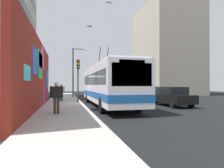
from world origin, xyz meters
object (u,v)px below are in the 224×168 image
(parked_car_red, at_px, (145,93))
(street_lamp, at_px, (75,69))
(pedestrian_near_wall, at_px, (56,95))
(traffic_light, at_px, (78,73))
(parked_car_black, at_px, (171,96))
(pedestrian_midblock, at_px, (61,91))
(parked_car_white, at_px, (127,92))
(city_bus, at_px, (107,84))

(parked_car_red, relative_size, street_lamp, 0.75)
(pedestrian_near_wall, xyz_separation_m, traffic_light, (7.39, -1.64, 1.63))
(parked_car_black, distance_m, pedestrian_near_wall, 9.74)
(parked_car_black, relative_size, pedestrian_midblock, 2.79)
(parked_car_red, bearing_deg, parked_car_white, 0.00)
(city_bus, bearing_deg, street_lamp, 10.13)
(parked_car_black, distance_m, street_lamp, 14.57)
(parked_car_white, relative_size, pedestrian_midblock, 2.51)
(city_bus, distance_m, parked_car_white, 12.15)
(street_lamp, bearing_deg, pedestrian_near_wall, 173.73)
(city_bus, bearing_deg, traffic_light, 37.47)
(traffic_light, bearing_deg, street_lamp, -0.76)
(parked_car_red, height_order, pedestrian_midblock, pedestrian_midblock)
(parked_car_white, bearing_deg, pedestrian_near_wall, 149.92)
(city_bus, bearing_deg, pedestrian_near_wall, 140.42)
(pedestrian_near_wall, distance_m, traffic_light, 7.75)
(traffic_light, bearing_deg, city_bus, -142.53)
(city_bus, bearing_deg, parked_car_white, -25.42)
(street_lamp, bearing_deg, parked_car_black, -149.45)
(city_bus, relative_size, pedestrian_midblock, 7.27)
(parked_car_white, bearing_deg, parked_car_red, -180.00)
(street_lamp, bearing_deg, parked_car_red, -133.55)
(city_bus, xyz_separation_m, street_lamp, (11.40, 2.04, 2.13))
(pedestrian_near_wall, bearing_deg, pedestrian_midblock, -0.75)
(parked_car_white, bearing_deg, street_lamp, 86.34)
(city_bus, relative_size, street_lamp, 1.88)
(parked_car_black, height_order, pedestrian_midblock, pedestrian_midblock)
(city_bus, distance_m, street_lamp, 11.78)
(city_bus, relative_size, pedestrian_near_wall, 7.11)
(parked_car_white, xyz_separation_m, pedestrian_near_wall, (-15.53, 8.99, 0.34))
(pedestrian_midblock, bearing_deg, parked_car_black, -121.40)
(parked_car_black, xyz_separation_m, street_lamp, (12.26, 7.24, 3.10))
(pedestrian_near_wall, relative_size, traffic_light, 0.44)
(pedestrian_midblock, bearing_deg, city_bus, -141.14)
(pedestrian_midblock, bearing_deg, pedestrian_near_wall, 179.25)
(pedestrian_near_wall, bearing_deg, parked_car_white, -30.08)
(pedestrian_near_wall, height_order, pedestrian_midblock, pedestrian_near_wall)
(parked_car_black, height_order, traffic_light, traffic_light)
(pedestrian_near_wall, distance_m, street_lamp, 16.32)
(parked_car_red, distance_m, traffic_light, 7.80)
(city_bus, relative_size, parked_car_red, 2.51)
(city_bus, bearing_deg, parked_car_red, -48.99)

